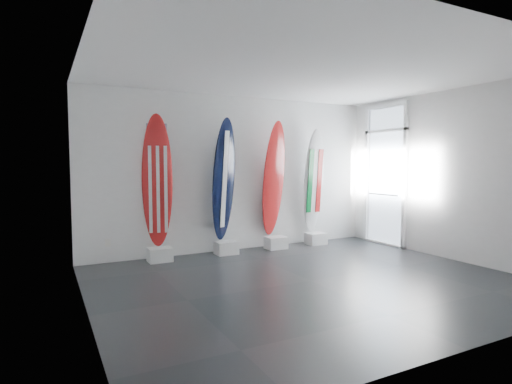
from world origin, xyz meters
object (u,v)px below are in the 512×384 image
surfboard_navy (224,180)px  surfboard_italy (314,181)px  surfboard_usa (157,181)px  surfboard_swiss (274,179)px

surfboard_navy → surfboard_italy: (2.05, 0.00, -0.06)m
surfboard_usa → surfboard_italy: size_ratio=1.06×
surfboard_usa → surfboard_italy: 3.31m
surfboard_navy → surfboard_swiss: 1.08m
surfboard_usa → surfboard_swiss: (2.33, 0.00, -0.01)m
surfboard_usa → surfboard_navy: (1.25, 0.00, -0.00)m
surfboard_usa → surfboard_navy: surfboard_usa is taller
surfboard_navy → surfboard_italy: size_ratio=1.06×
surfboard_swiss → surfboard_italy: size_ratio=1.06×
surfboard_navy → surfboard_italy: surfboard_navy is taller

